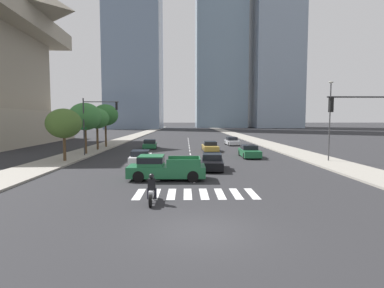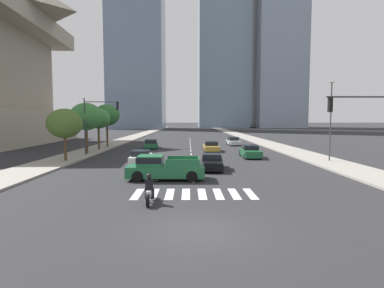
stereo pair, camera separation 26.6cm
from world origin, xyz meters
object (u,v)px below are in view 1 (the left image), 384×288
(pickup_truck, at_px, (163,168))
(sedan_green_5, at_px, (249,152))
(sedan_gold_2, at_px, (210,147))
(sedan_black_4, at_px, (212,162))
(sedan_silver_0, at_px, (232,141))
(street_lamp_east, at_px, (330,115))
(motorcycle_lead, at_px, (152,191))
(street_tree_second, at_px, (85,117))
(sedan_green_1, at_px, (150,144))
(street_tree_nearest, at_px, (64,124))
(street_tree_fourth, at_px, (105,115))
(sedan_white_3, at_px, (141,158))
(traffic_signal_near, at_px, (371,120))
(traffic_signal_far, at_px, (96,117))
(street_tree_third, at_px, (97,119))

(pickup_truck, height_order, sedan_green_5, pickup_truck)
(sedan_gold_2, bearing_deg, sedan_black_4, -5.41)
(sedan_silver_0, relative_size, street_lamp_east, 0.60)
(sedan_silver_0, height_order, street_lamp_east, street_lamp_east)
(motorcycle_lead, relative_size, street_tree_second, 0.37)
(sedan_silver_0, xyz_separation_m, sedan_green_1, (-12.64, -5.30, -0.02))
(sedan_silver_0, height_order, sedan_black_4, sedan_silver_0)
(sedan_green_5, relative_size, street_tree_nearest, 0.90)
(street_tree_nearest, bearing_deg, sedan_green_1, 65.61)
(sedan_gold_2, xyz_separation_m, sedan_black_4, (-1.01, -15.01, 0.02))
(motorcycle_lead, distance_m, street_tree_fourth, 32.51)
(street_tree_nearest, relative_size, street_tree_fourth, 0.81)
(sedan_white_3, distance_m, traffic_signal_near, 18.81)
(street_lamp_east, distance_m, street_tree_second, 26.52)
(sedan_white_3, xyz_separation_m, traffic_signal_near, (15.28, -10.41, 3.48))
(sedan_gold_2, bearing_deg, pickup_truck, -15.46)
(pickup_truck, relative_size, street_tree_second, 0.89)
(traffic_signal_near, bearing_deg, sedan_gold_2, -70.40)
(sedan_green_1, height_order, traffic_signal_far, traffic_signal_far)
(motorcycle_lead, xyz_separation_m, street_lamp_east, (15.62, 14.60, 3.99))
(traffic_signal_near, xyz_separation_m, street_tree_nearest, (-22.81, 11.77, -0.33))
(street_tree_third, bearing_deg, sedan_green_5, -22.54)
(pickup_truck, distance_m, sedan_silver_0, 30.16)
(sedan_black_4, bearing_deg, sedan_silver_0, 172.17)
(motorcycle_lead, xyz_separation_m, traffic_signal_far, (-8.25, 19.65, 3.86))
(pickup_truck, xyz_separation_m, sedan_green_1, (-3.56, 23.45, -0.23))
(sedan_black_4, distance_m, street_tree_fourth, 24.96)
(sedan_green_5, xyz_separation_m, street_lamp_east, (6.94, -3.93, 3.96))
(pickup_truck, relative_size, traffic_signal_far, 0.83)
(street_lamp_east, bearing_deg, street_tree_second, 165.21)
(sedan_white_3, xyz_separation_m, street_tree_fourth, (-7.53, 17.03, 4.17))
(motorcycle_lead, relative_size, street_tree_fourth, 0.35)
(sedan_silver_0, height_order, sedan_gold_2, sedan_silver_0)
(sedan_green_1, relative_size, street_tree_third, 0.87)
(sedan_green_1, bearing_deg, street_lamp_east, -132.33)
(sedan_gold_2, bearing_deg, street_tree_fourth, -111.06)
(pickup_truck, relative_size, street_lamp_east, 0.69)
(sedan_gold_2, bearing_deg, sedan_green_5, 27.44)
(traffic_signal_far, bearing_deg, sedan_gold_2, 23.47)
(sedan_white_3, relative_size, street_lamp_east, 0.59)
(sedan_black_4, relative_size, street_lamp_east, 0.58)
(street_tree_fourth, bearing_deg, street_tree_second, -90.00)
(traffic_signal_near, relative_size, traffic_signal_far, 0.90)
(traffic_signal_near, bearing_deg, street_tree_fourth, -50.26)
(street_lamp_east, height_order, street_tree_second, street_lamp_east)
(motorcycle_lead, bearing_deg, street_tree_second, 24.17)
(traffic_signal_far, distance_m, street_tree_nearest, 5.05)
(sedan_white_3, bearing_deg, street_tree_third, 27.84)
(sedan_silver_0, height_order, sedan_white_3, sedan_silver_0)
(sedan_green_5, bearing_deg, sedan_green_1, -131.22)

